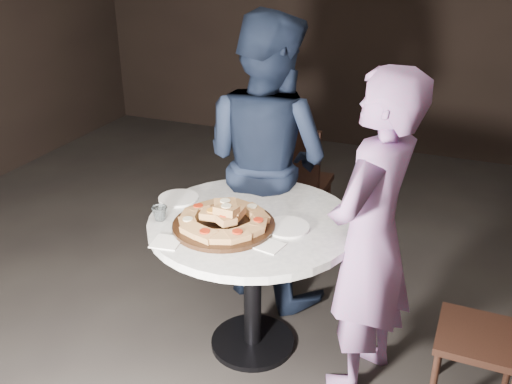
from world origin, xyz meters
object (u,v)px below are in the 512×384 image
serving_board (224,225)px  water_glass (160,213)px  chair_far (291,179)px  diner_navy (267,161)px  diner_teal (371,239)px  chair_right (503,331)px  table (252,245)px  focaccia_pile (224,217)px

serving_board → water_glass: (-0.33, -0.05, 0.03)m
chair_far → diner_navy: diner_navy is taller
chair_far → diner_teal: diner_teal is taller
chair_right → diner_teal: bearing=-89.0°
water_glass → serving_board: bearing=8.4°
chair_right → diner_teal: diner_teal is taller
diner_navy → table: bearing=122.3°
serving_board → chair_far: size_ratio=0.52×
table → chair_far: size_ratio=1.21×
table → serving_board: (-0.10, -0.13, 0.16)m
table → focaccia_pile: (-0.10, -0.13, 0.20)m
focaccia_pile → water_glass: (-0.33, -0.05, -0.02)m
diner_navy → diner_teal: bearing=159.3°
diner_navy → chair_right: bearing=174.5°
table → water_glass: 0.50m
chair_right → diner_navy: (-1.37, 0.61, 0.40)m
table → water_glass: water_glass is taller
water_glass → chair_far: bearing=77.2°
focaccia_pile → chair_right: 1.38m
serving_board → chair_right: 1.37m
serving_board → diner_teal: 0.71m
focaccia_pile → chair_right: focaccia_pile is taller
serving_board → diner_teal: (0.70, 0.11, 0.01)m
table → water_glass: size_ratio=14.73×
diner_teal → table: bearing=-76.2°
diner_teal → serving_board: bearing=-65.3°
serving_board → diner_teal: bearing=9.0°
table → focaccia_pile: 0.26m
chair_far → chair_right: size_ratio=1.18×
chair_far → diner_teal: bearing=123.6°
table → focaccia_pile: size_ratio=2.59×
diner_teal → diner_navy: bearing=-113.2°
serving_board → focaccia_pile: bearing=-1.1°
water_glass → chair_far: size_ratio=0.08×
focaccia_pile → chair_far: bearing=92.3°
serving_board → diner_navy: size_ratio=0.29×
water_glass → chair_right: 1.70m
focaccia_pile → water_glass: focaccia_pile is taller
chair_right → diner_teal: 0.71m
serving_board → diner_navy: (-0.05, 0.71, 0.07)m
table → chair_right: (1.23, -0.02, -0.17)m
chair_far → table: bearing=96.8°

